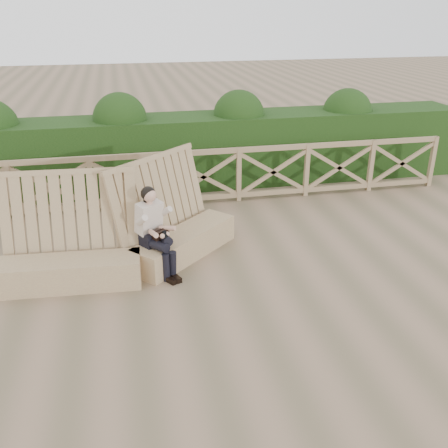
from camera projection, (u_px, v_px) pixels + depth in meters
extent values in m
plane|color=brown|center=(247.00, 294.00, 6.88)|extent=(60.00, 60.00, 0.00)
cube|color=#916E52|center=(71.00, 272.00, 7.00)|extent=(1.97, 0.63, 0.42)
cube|color=#916E52|center=(68.00, 227.00, 7.01)|extent=(1.97, 0.57, 1.53)
cube|color=#916E52|center=(184.00, 243.00, 7.84)|extent=(1.78, 1.68, 0.42)
cube|color=#916E52|center=(170.00, 206.00, 7.76)|extent=(1.74, 1.63, 1.53)
cube|color=black|center=(152.00, 238.00, 7.32)|extent=(0.41, 0.38, 0.20)
cube|color=beige|center=(149.00, 217.00, 7.22)|extent=(0.45, 0.43, 0.48)
sphere|color=tan|center=(150.00, 195.00, 7.05)|extent=(0.27, 0.27, 0.19)
sphere|color=black|center=(148.00, 194.00, 7.06)|extent=(0.29, 0.29, 0.21)
cylinder|color=black|center=(156.00, 245.00, 7.15)|extent=(0.35, 0.43, 0.14)
cylinder|color=black|center=(163.00, 237.00, 7.23)|extent=(0.35, 0.43, 0.15)
cylinder|color=black|center=(166.00, 267.00, 7.13)|extent=(0.15, 0.15, 0.42)
cylinder|color=black|center=(173.00, 265.00, 7.19)|extent=(0.15, 0.15, 0.42)
cube|color=black|center=(170.00, 280.00, 7.14)|extent=(0.19, 0.23, 0.07)
cube|color=black|center=(176.00, 278.00, 7.19)|extent=(0.19, 0.23, 0.07)
cube|color=black|center=(160.00, 235.00, 7.19)|extent=(0.27, 0.24, 0.16)
cube|color=black|center=(166.00, 235.00, 7.06)|extent=(0.10, 0.10, 0.11)
cube|color=#927655|center=(203.00, 152.00, 9.59)|extent=(10.10, 0.07, 0.10)
cube|color=#927655|center=(204.00, 197.00, 9.96)|extent=(10.10, 0.07, 0.10)
cube|color=black|center=(193.00, 151.00, 10.78)|extent=(12.00, 1.20, 1.50)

